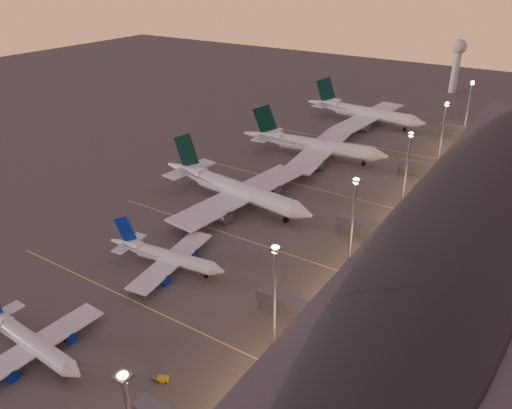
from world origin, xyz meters
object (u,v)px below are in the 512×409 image
object	(u,v)px
airliner_wide_near	(233,189)
airliner_wide_mid	(313,145)
baggage_tug_b	(161,379)
airliner_wide_far	(363,113)
airliner_narrow_north	(165,256)
radar_tower	(458,57)
airliner_narrow_south	(28,340)

from	to	relation	value
airliner_wide_near	airliner_wide_mid	size ratio (longest dim) A/B	1.01
airliner_wide_near	baggage_tug_b	distance (m)	82.44
airliner_wide_far	airliner_narrow_north	bearing A→B (deg)	-83.51
airliner_narrow_north	radar_tower	bearing A→B (deg)	78.37
airliner_narrow_south	airliner_wide_near	world-z (taller)	airliner_wide_near
radar_tower	airliner_wide_near	bearing A→B (deg)	-96.38
airliner_narrow_south	airliner_wide_near	size ratio (longest dim) A/B	0.54
airliner_wide_mid	radar_tower	world-z (taller)	radar_tower
airliner_wide_near	airliner_narrow_north	bearing A→B (deg)	-73.56
airliner_narrow_south	baggage_tug_b	world-z (taller)	airliner_narrow_south
airliner_wide_near	baggage_tug_b	world-z (taller)	airliner_wide_near
airliner_narrow_north	radar_tower	distance (m)	250.22
radar_tower	airliner_narrow_south	bearing A→B (deg)	-93.34
airliner_wide_mid	airliner_wide_far	distance (m)	58.57
radar_tower	baggage_tug_b	distance (m)	281.66
airliner_narrow_north	airliner_wide_mid	world-z (taller)	airliner_wide_mid
airliner_narrow_north	baggage_tug_b	bearing A→B (deg)	-57.17
airliner_wide_far	baggage_tug_b	bearing A→B (deg)	-75.68
airliner_wide_near	airliner_wide_mid	world-z (taller)	airliner_wide_near
airliner_narrow_north	radar_tower	xyz separation A→B (m)	(15.26, 249.07, 18.49)
airliner_wide_near	baggage_tug_b	xyz separation A→B (m)	(35.14, -74.42, -4.91)
airliner_wide_mid	airliner_wide_near	bearing A→B (deg)	-99.59
airliner_wide_mid	baggage_tug_b	distance (m)	133.22
airliner_wide_near	airliner_wide_far	distance (m)	113.15
airliner_narrow_north	baggage_tug_b	xyz separation A→B (m)	(27.34, -31.51, -2.94)
airliner_narrow_south	radar_tower	distance (m)	290.96
airliner_wide_mid	baggage_tug_b	xyz separation A→B (m)	(32.90, -129.00, -4.86)
airliner_wide_near	airliner_narrow_south	bearing A→B (deg)	-79.67
airliner_wide_near	radar_tower	xyz separation A→B (m)	(23.05, 206.17, 16.52)
airliner_wide_mid	radar_tower	size ratio (longest dim) A/B	1.98
airliner_wide_mid	radar_tower	bearing A→B (deg)	74.94
airliner_narrow_south	airliner_wide_mid	size ratio (longest dim) A/B	0.55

